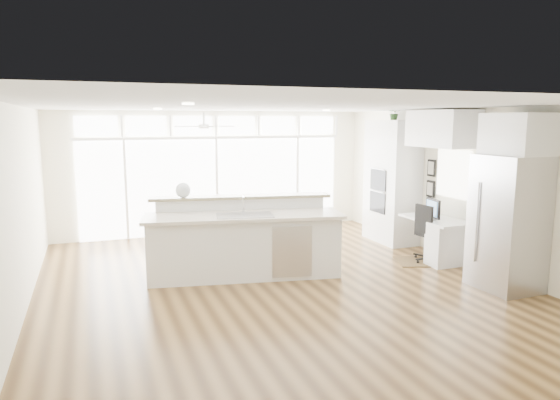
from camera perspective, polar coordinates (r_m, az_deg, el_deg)
name	(u,v)px	position (r m, az deg, el deg)	size (l,w,h in m)	color
floor	(279,285)	(7.78, -0.15, -9.70)	(7.00, 8.00, 0.02)	#482F16
ceiling	(279,106)	(7.37, -0.16, 10.68)	(7.00, 8.00, 0.02)	silver
wall_back	(216,172)	(11.25, -7.37, 3.18)	(7.00, 0.04, 2.70)	white
wall_front	(465,274)	(4.05, 20.43, -7.94)	(7.00, 0.04, 2.70)	white
wall_left	(17,213)	(7.04, -27.88, -1.34)	(0.04, 8.00, 2.70)	white
wall_right	(466,187)	(9.27, 20.53, 1.41)	(0.04, 8.00, 2.70)	white
glass_wall	(216,186)	(11.23, -7.27, 1.63)	(5.80, 0.06, 2.08)	white
transom_row	(215,126)	(11.14, -7.41, 8.43)	(5.90, 0.06, 0.40)	white
desk_window	(454,174)	(9.45, 19.22, 2.84)	(0.04, 0.85, 0.85)	white
ceiling_fan	(204,121)	(9.91, -8.71, 8.90)	(1.16, 1.16, 0.32)	white
recessed_lights	(274,108)	(7.55, -0.71, 10.49)	(3.40, 3.00, 0.02)	white
oven_cabinet	(392,182)	(10.50, 12.67, 2.06)	(0.64, 1.20, 2.50)	white
desk_nook	(435,239)	(9.43, 17.31, -4.29)	(0.72, 1.30, 0.76)	white
upper_cabinets	(443,129)	(9.22, 18.09, 7.74)	(0.64, 1.30, 0.64)	white
refrigerator	(508,223)	(8.09, 24.60, -2.40)	(0.76, 0.90, 2.00)	#AFAFB4
fridge_cabinet	(518,134)	(8.00, 25.52, 6.81)	(0.64, 0.90, 0.60)	white
framed_photos	(431,178)	(9.94, 16.89, 2.37)	(0.06, 0.22, 0.80)	black
kitchen_island	(244,238)	(8.04, -4.11, -4.40)	(3.14, 1.18, 1.25)	white
rug	(424,261)	(9.32, 16.11, -6.77)	(0.95, 0.68, 0.01)	#31210F
office_chair	(432,233)	(9.26, 16.99, -3.67)	(0.53, 0.49, 1.03)	black
fishbowl	(183,190)	(8.26, -11.02, 1.12)	(0.25, 0.25, 0.25)	silver
monitor	(433,208)	(9.27, 17.08, -0.91)	(0.08, 0.46, 0.38)	black
keyboard	(425,219)	(9.20, 16.19, -2.10)	(0.11, 0.30, 0.01)	silver
potted_plant	(394,114)	(10.43, 12.94, 9.53)	(0.27, 0.30, 0.23)	#2E5424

